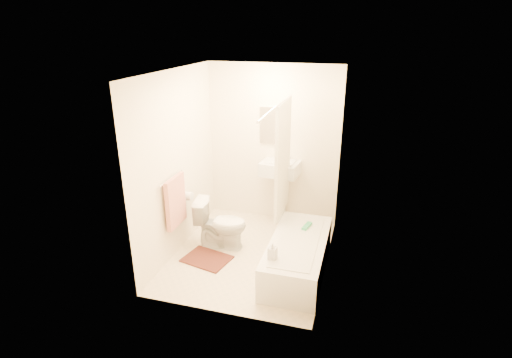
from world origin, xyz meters
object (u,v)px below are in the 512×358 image
(bath_mat, at_px, (207,259))
(soap_bottle, at_px, (273,251))
(toilet, at_px, (221,224))
(sink, at_px, (280,190))
(bathtub, at_px, (298,256))

(bath_mat, distance_m, soap_bottle, 1.18)
(toilet, height_order, bath_mat, toilet)
(toilet, xyz_separation_m, sink, (0.61, 0.96, 0.20))
(sink, bearing_deg, toilet, -116.48)
(toilet, distance_m, bathtub, 1.17)
(sink, bearing_deg, soap_bottle, -74.10)
(toilet, bearing_deg, bath_mat, 161.59)
(toilet, relative_size, soap_bottle, 3.47)
(bathtub, distance_m, soap_bottle, 0.61)
(bathtub, bearing_deg, bath_mat, -176.36)
(soap_bottle, bearing_deg, toilet, 139.79)
(bathtub, relative_size, soap_bottle, 7.52)
(bathtub, xyz_separation_m, bath_mat, (-1.19, -0.08, -0.20))
(bathtub, distance_m, bath_mat, 1.21)
(bathtub, height_order, soap_bottle, soap_bottle)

